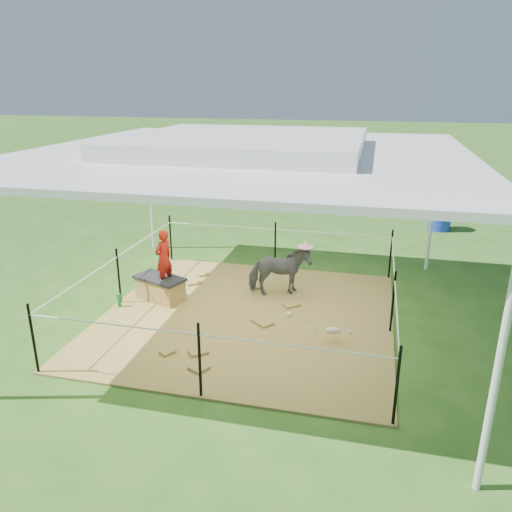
% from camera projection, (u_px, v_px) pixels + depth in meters
% --- Properties ---
extents(ground, '(90.00, 90.00, 0.00)m').
position_uv_depth(ground, '(247.00, 317.00, 8.11)').
color(ground, '#2D5919').
rests_on(ground, ground).
extents(hay_patch, '(4.60, 4.60, 0.03)m').
position_uv_depth(hay_patch, '(247.00, 316.00, 8.11)').
color(hay_patch, brown).
rests_on(hay_patch, ground).
extents(canopy_tent, '(6.30, 6.30, 2.90)m').
position_uv_depth(canopy_tent, '(246.00, 149.00, 7.23)').
color(canopy_tent, silver).
rests_on(canopy_tent, ground).
extents(rope_fence, '(4.54, 4.54, 1.00)m').
position_uv_depth(rope_fence, '(247.00, 280.00, 7.90)').
color(rope_fence, black).
rests_on(rope_fence, ground).
extents(straw_bale, '(0.92, 0.69, 0.37)m').
position_uv_depth(straw_bale, '(160.00, 289.00, 8.66)').
color(straw_bale, '#A17D3A').
rests_on(straw_bale, hay_patch).
extents(dark_cloth, '(0.99, 0.75, 0.05)m').
position_uv_depth(dark_cloth, '(160.00, 278.00, 8.59)').
color(dark_cloth, black).
rests_on(dark_cloth, straw_bale).
extents(woman, '(0.35, 0.42, 0.99)m').
position_uv_depth(woman, '(163.00, 253.00, 8.41)').
color(woman, red).
rests_on(woman, straw_bale).
extents(green_bottle, '(0.08, 0.08, 0.23)m').
position_uv_depth(green_bottle, '(119.00, 300.00, 8.39)').
color(green_bottle, '#197230').
rests_on(green_bottle, hay_patch).
extents(pony, '(1.16, 0.85, 0.89)m').
position_uv_depth(pony, '(279.00, 271.00, 8.75)').
color(pony, '#49494D').
rests_on(pony, hay_patch).
extents(pink_hat, '(0.28, 0.28, 0.13)m').
position_uv_depth(pink_hat, '(280.00, 244.00, 8.58)').
color(pink_hat, pink).
rests_on(pink_hat, pony).
extents(foal, '(0.85, 0.59, 0.43)m').
position_uv_depth(foal, '(333.00, 329.00, 7.20)').
color(foal, beige).
rests_on(foal, hay_patch).
extents(trash_barrel, '(0.72, 0.72, 0.88)m').
position_uv_depth(trash_barrel, '(440.00, 213.00, 12.80)').
color(trash_barrel, '#1A39C6').
rests_on(trash_barrel, ground).
extents(picnic_table_near, '(2.36, 2.04, 0.83)m').
position_uv_depth(picnic_table_near, '(390.00, 192.00, 15.37)').
color(picnic_table_near, brown).
rests_on(picnic_table_near, ground).
extents(picnic_table_far, '(2.37, 2.00, 0.85)m').
position_uv_depth(picnic_table_far, '(465.00, 191.00, 15.54)').
color(picnic_table_far, brown).
rests_on(picnic_table_far, ground).
extents(distant_person, '(0.58, 0.46, 1.18)m').
position_uv_depth(distant_person, '(371.00, 189.00, 14.96)').
color(distant_person, '#346DC3').
rests_on(distant_person, ground).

